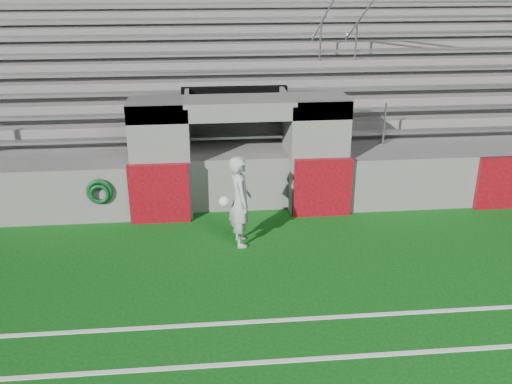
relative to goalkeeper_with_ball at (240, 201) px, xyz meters
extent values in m
plane|color=#0C490F|center=(0.13, -1.74, -0.94)|extent=(90.00, 90.00, 0.00)
cube|color=white|center=(0.13, -3.74, -0.93)|extent=(28.00, 0.09, 0.01)
cube|color=white|center=(0.13, -2.74, -0.93)|extent=(28.00, 0.09, 0.01)
cube|color=#63605E|center=(-1.67, 1.76, 0.36)|extent=(1.20, 1.00, 2.60)
cube|color=#63605E|center=(1.93, 1.76, 0.36)|extent=(1.20, 1.00, 2.60)
cube|color=black|center=(0.13, 3.46, 0.31)|extent=(2.60, 0.20, 2.50)
cube|color=#63605E|center=(-1.02, 2.36, 0.31)|extent=(0.10, 2.20, 2.50)
cube|color=#63605E|center=(1.28, 2.36, 0.31)|extent=(0.10, 2.20, 2.50)
cube|color=#63605E|center=(0.13, 1.76, 1.46)|extent=(4.80, 1.00, 0.40)
cube|color=#63605E|center=(0.13, 5.61, 0.21)|extent=(26.00, 8.00, 0.20)
cube|color=#63605E|center=(0.13, 5.61, -0.41)|extent=(26.00, 8.00, 1.05)
cube|color=#640810|center=(-1.67, 1.20, -0.26)|extent=(1.30, 0.15, 1.35)
cube|color=#640810|center=(1.93, 1.20, -0.26)|extent=(1.30, 0.15, 1.35)
cube|color=gray|center=(0.13, 2.68, 0.53)|extent=(23.00, 0.28, 0.06)
cube|color=#63605E|center=(0.13, 3.53, 0.50)|extent=(24.00, 0.75, 0.38)
cube|color=gray|center=(0.13, 3.43, 0.91)|extent=(23.00, 0.28, 0.06)
cube|color=#63605E|center=(0.13, 4.28, 0.69)|extent=(24.00, 0.75, 0.76)
cube|color=gray|center=(0.13, 4.18, 1.29)|extent=(23.00, 0.28, 0.06)
cube|color=#63605E|center=(0.13, 5.03, 0.88)|extent=(24.00, 0.75, 1.14)
cube|color=gray|center=(0.13, 4.93, 1.67)|extent=(23.00, 0.28, 0.06)
cube|color=#63605E|center=(0.13, 5.78, 1.07)|extent=(24.00, 0.75, 1.52)
cube|color=gray|center=(0.13, 5.68, 2.05)|extent=(23.00, 0.28, 0.06)
cube|color=#63605E|center=(0.13, 6.53, 1.26)|extent=(24.00, 0.75, 1.90)
cube|color=gray|center=(0.13, 6.43, 2.43)|extent=(23.00, 0.28, 0.06)
cube|color=#63605E|center=(0.13, 7.28, 1.45)|extent=(24.00, 0.75, 2.28)
cube|color=gray|center=(0.13, 7.18, 2.81)|extent=(23.00, 0.28, 0.06)
cube|color=#63605E|center=(0.13, 8.03, 1.64)|extent=(24.00, 0.75, 2.66)
cube|color=gray|center=(0.13, 7.93, 3.19)|extent=(23.00, 0.28, 0.06)
cube|color=#63605E|center=(0.13, 8.71, 1.71)|extent=(26.00, 0.60, 5.29)
cylinder|color=#A5A8AD|center=(2.63, 2.41, 0.81)|extent=(0.05, 0.05, 1.00)
cylinder|color=#A5A8AD|center=(2.63, 5.41, 2.33)|extent=(0.05, 0.05, 1.00)
cylinder|color=#A5A8AD|center=(2.63, 5.41, 2.83)|extent=(0.05, 6.02, 3.08)
cylinder|color=#A5A8AD|center=(3.63, 2.41, 0.81)|extent=(0.05, 0.05, 1.00)
cylinder|color=#A5A8AD|center=(3.63, 5.41, 2.33)|extent=(0.05, 0.05, 1.00)
cylinder|color=#A5A8AD|center=(3.63, 5.41, 2.83)|extent=(0.05, 6.02, 3.08)
imported|color=#AAADB4|center=(0.01, 0.00, 0.00)|extent=(0.52, 0.73, 1.88)
sphere|color=white|center=(-0.32, -0.13, 0.07)|extent=(0.22, 0.22, 0.22)
torus|color=#0D431A|center=(-2.94, 1.21, -0.17)|extent=(0.58, 0.11, 0.58)
torus|color=#0C401B|center=(-2.94, 1.16, -0.21)|extent=(0.44, 0.08, 0.44)
camera|label=1|loc=(-0.69, -10.37, 4.47)|focal=40.00mm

